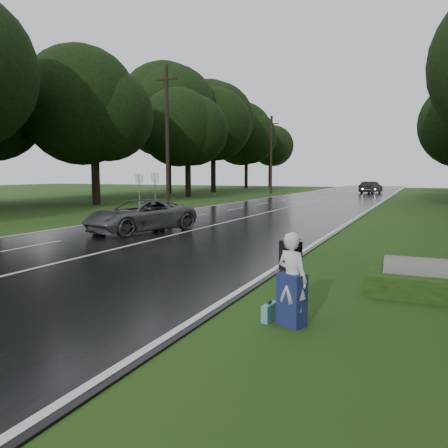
{
  "coord_description": "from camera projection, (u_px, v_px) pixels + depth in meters",
  "views": [
    {
      "loc": [
        9.3,
        -8.94,
        2.53
      ],
      "look_at": [
        4.11,
        2.45,
        1.1
      ],
      "focal_mm": 35.26,
      "sensor_mm": 36.0,
      "label": 1
    }
  ],
  "objects": [
    {
      "name": "road",
      "position": [
        275.0,
        211.0,
        30.28
      ],
      "size": [
        12.0,
        140.0,
        0.04
      ],
      "primitive_type": "cube",
      "color": "black",
      "rests_on": "ground"
    },
    {
      "name": "culvert",
      "position": [
        422.0,
        294.0,
        9.34
      ],
      "size": [
        1.55,
        0.77,
        0.77
      ],
      "primitive_type": "cylinder",
      "rotation": [
        0.0,
        1.57,
        0.0
      ],
      "color": "slate",
      "rests_on": "ground"
    },
    {
      "name": "grey_car",
      "position": [
        140.0,
        216.0,
        18.98
      ],
      "size": [
        3.8,
        5.47,
        1.39
      ],
      "primitive_type": "imported",
      "rotation": [
        0.0,
        0.0,
        5.95
      ],
      "color": "#484B4D",
      "rests_on": "road"
    },
    {
      "name": "utility_pole_far",
      "position": [
        271.0,
        194.0,
        55.86
      ],
      "size": [
        1.8,
        0.28,
        9.75
      ],
      "primitive_type": null,
      "color": "black",
      "rests_on": "ground"
    },
    {
      "name": "lane_center",
      "position": [
        275.0,
        210.0,
        30.28
      ],
      "size": [
        0.12,
        140.0,
        0.01
      ],
      "primitive_type": "cube",
      "color": "silver",
      "rests_on": "road"
    },
    {
      "name": "ground",
      "position": [
        53.0,
        265.0,
        12.21
      ],
      "size": [
        160.0,
        160.0,
        0.0
      ],
      "primitive_type": "plane",
      "color": "#234313",
      "rests_on": "ground"
    },
    {
      "name": "tree_left_f",
      "position": [
        213.0,
        192.0,
        61.07
      ],
      "size": [
        10.55,
        10.55,
        16.48
      ],
      "primitive_type": null,
      "color": "black",
      "rests_on": "ground"
    },
    {
      "name": "tree_left_e",
      "position": [
        188.0,
        197.0,
        48.88
      ],
      "size": [
        8.36,
        8.36,
        13.06
      ],
      "primitive_type": null,
      "color": "black",
      "rests_on": "ground"
    },
    {
      "name": "road_sign_a",
      "position": [
        140.0,
        214.0,
        28.07
      ],
      "size": [
        0.61,
        0.1,
        2.55
      ],
      "primitive_type": null,
      "color": "white",
      "rests_on": "ground"
    },
    {
      "name": "hitchhiker",
      "position": [
        292.0,
        282.0,
        7.31
      ],
      "size": [
        0.68,
        0.66,
        1.58
      ],
      "color": "silver",
      "rests_on": "ground"
    },
    {
      "name": "road_sign_b",
      "position": [
        155.0,
        212.0,
        29.69
      ],
      "size": [
        0.63,
        0.1,
        2.62
      ],
      "primitive_type": null,
      "color": "white",
      "rests_on": "ground"
    },
    {
      "name": "utility_pole_mid",
      "position": [
        168.0,
        207.0,
        33.61
      ],
      "size": [
        1.8,
        0.28,
        10.56
      ],
      "primitive_type": null,
      "color": "black",
      "rests_on": "ground"
    },
    {
      "name": "far_car",
      "position": [
        371.0,
        187.0,
        56.99
      ],
      "size": [
        2.59,
        4.86,
        1.52
      ],
      "primitive_type": "imported",
      "rotation": [
        0.0,
        0.0,
        2.92
      ],
      "color": "black",
      "rests_on": "road"
    },
    {
      "name": "suitcase",
      "position": [
        269.0,
        312.0,
        7.6
      ],
      "size": [
        0.17,
        0.43,
        0.3
      ],
      "primitive_type": "cube",
      "rotation": [
        0.0,
        0.0,
        6.17
      ],
      "color": "teal",
      "rests_on": "ground"
    },
    {
      "name": "tree_left_d",
      "position": [
        97.0,
        205.0,
        36.45
      ],
      "size": [
        8.56,
        8.56,
        13.37
      ],
      "primitive_type": null,
      "color": "black",
      "rests_on": "ground"
    }
  ]
}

